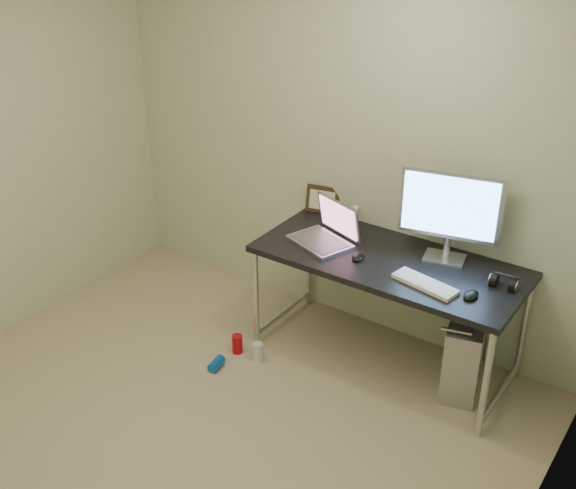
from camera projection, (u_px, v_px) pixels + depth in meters
The scene contains 18 objects.
floor at pixel (171, 451), 3.96m from camera, with size 3.50×3.50×0.00m, color tan.
wall_back at pixel (342, 145), 4.65m from camera, with size 3.50×0.02×2.50m, color beige.
wall_right at pixel (519, 385), 2.50m from camera, with size 0.02×3.50×2.50m, color beige.
desk at pixel (388, 270), 4.38m from camera, with size 1.63×0.71×0.75m.
tower_computer at pixel (465, 352), 4.35m from camera, with size 0.32×0.51×0.52m.
cable_a at pixel (476, 309), 4.49m from camera, with size 0.01×0.01×0.70m, color black.
cable_b at pixel (488, 318), 4.44m from camera, with size 0.01×0.01×0.72m, color black.
can_red at pixel (237, 344), 4.74m from camera, with size 0.07×0.07×0.13m, color #B30B14.
can_white at pixel (258, 352), 4.66m from camera, with size 0.07×0.07×0.13m, color silver.
can_blue at pixel (216, 364), 4.60m from camera, with size 0.07×0.07×0.12m, color blue.
laptop at pixel (327, 232), 4.52m from camera, with size 0.46×0.42×0.26m.
monitor at pixel (450, 209), 4.19m from camera, with size 0.59×0.22×0.56m.
keyboard at pixel (425, 284), 4.06m from camera, with size 0.38×0.12×0.02m, color white.
mouse_right at pixel (471, 294), 3.95m from camera, with size 0.07×0.12×0.04m, color black.
mouse_left at pixel (358, 256), 4.34m from camera, with size 0.07×0.11×0.04m, color black.
headphones at pixel (504, 283), 4.04m from camera, with size 0.15×0.09×0.10m.
picture_frame at pixel (323, 200), 4.88m from camera, with size 0.23×0.03×0.19m, color black.
webcam at pixel (355, 210), 4.73m from camera, with size 0.05×0.04×0.13m.
Camera 1 is at (2.21, -2.09, 2.84)m, focal length 45.00 mm.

